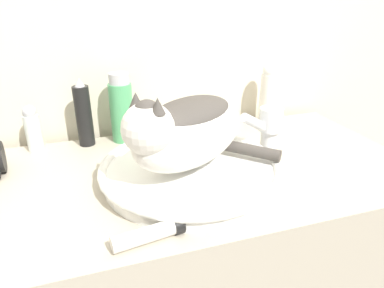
{
  "coord_description": "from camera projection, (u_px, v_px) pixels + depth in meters",
  "views": [
    {
      "loc": [
        -0.2,
        -0.43,
        1.28
      ],
      "look_at": [
        0.01,
        0.22,
        0.97
      ],
      "focal_mm": 32.0,
      "sensor_mm": 36.0,
      "label": 1
    }
  ],
  "objects": [
    {
      "name": "wall_back",
      "position": [
        146.0,
        22.0,
        0.99
      ],
      "size": [
        8.0,
        0.05,
        2.4
      ],
      "color": "beige",
      "rests_on": "ground_plane"
    },
    {
      "name": "sink_basin",
      "position": [
        190.0,
        170.0,
        0.79
      ],
      "size": [
        0.42,
        0.42,
        0.04
      ],
      "color": "white",
      "rests_on": "vanity_counter"
    },
    {
      "name": "cat",
      "position": [
        187.0,
        128.0,
        0.74
      ],
      "size": [
        0.38,
        0.31,
        0.19
      ],
      "rotation": [
        0.0,
        0.0,
        3.72
      ],
      "color": "silver",
      "rests_on": "sink_basin"
    },
    {
      "name": "faucet",
      "position": [
        268.0,
        127.0,
        0.89
      ],
      "size": [
        0.13,
        0.07,
        0.13
      ],
      "rotation": [
        0.0,
        0.0,
        -2.88
      ],
      "color": "silver",
      "rests_on": "vanity_counter"
    },
    {
      "name": "mouthwash_bottle",
      "position": [
        122.0,
        109.0,
        0.97
      ],
      "size": [
        0.07,
        0.07,
        0.2
      ],
      "color": "#4CA366",
      "rests_on": "vanity_counter"
    },
    {
      "name": "hairspray_can_black",
      "position": [
        84.0,
        115.0,
        0.95
      ],
      "size": [
        0.04,
        0.04,
        0.19
      ],
      "color": "black",
      "rests_on": "vanity_counter"
    },
    {
      "name": "lotion_bottle_white",
      "position": [
        268.0,
        94.0,
        1.1
      ],
      "size": [
        0.05,
        0.05,
        0.2
      ],
      "color": "white",
      "rests_on": "vanity_counter"
    },
    {
      "name": "deodorant_stick",
      "position": [
        33.0,
        129.0,
        0.92
      ],
      "size": [
        0.04,
        0.04,
        0.13
      ],
      "color": "silver",
      "rests_on": "vanity_counter"
    },
    {
      "name": "cream_tube",
      "position": [
        150.0,
        234.0,
        0.6
      ],
      "size": [
        0.13,
        0.05,
        0.03
      ],
      "rotation": [
        0.0,
        0.0,
        0.16
      ],
      "color": "silver",
      "rests_on": "vanity_counter"
    }
  ]
}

